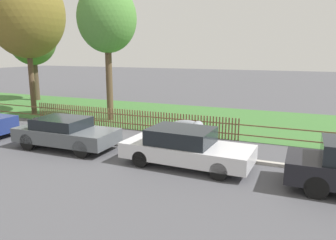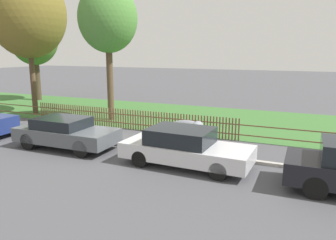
{
  "view_description": "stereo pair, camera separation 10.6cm",
  "coord_description": "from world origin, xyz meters",
  "views": [
    {
      "loc": [
        8.47,
        -11.4,
        3.95
      ],
      "look_at": [
        3.14,
        1.01,
        1.1
      ],
      "focal_mm": 35.0,
      "sensor_mm": 36.0,
      "label": 1
    },
    {
      "loc": [
        8.56,
        -11.36,
        3.95
      ],
      "look_at": [
        3.14,
        1.01,
        1.1
      ],
      "focal_mm": 35.0,
      "sensor_mm": 36.0,
      "label": 2
    }
  ],
  "objects": [
    {
      "name": "tree_nearest_kerb",
      "position": [
        -12.01,
        8.91,
        4.97
      ],
      "size": [
        3.79,
        3.79,
        7.19
      ],
      "color": "#473828",
      "rests_on": "ground"
    },
    {
      "name": "parked_car_navy_estate",
      "position": [
        -0.57,
        -1.06,
        0.67
      ],
      "size": [
        4.26,
        1.86,
        1.27
      ],
      "rotation": [
        0.0,
        0.0,
        0.01
      ],
      "color": "#51565B",
      "rests_on": "ground"
    },
    {
      "name": "parked_car_red_compact",
      "position": [
        4.69,
        -1.07,
        0.67
      ],
      "size": [
        4.58,
        1.97,
        1.33
      ],
      "rotation": [
        0.0,
        0.0,
        -0.03
      ],
      "color": "silver",
      "rests_on": "ground"
    },
    {
      "name": "tree_mid_park",
      "position": [
        -2.04,
        4.55,
        5.68
      ],
      "size": [
        3.28,
        3.28,
        7.62
      ],
      "color": "brown",
      "rests_on": "ground"
    },
    {
      "name": "ground_plane",
      "position": [
        0.0,
        0.0,
        0.0
      ],
      "size": [
        120.0,
        120.0,
        0.0
      ],
      "primitive_type": "plane",
      "color": "#4C4C51"
    },
    {
      "name": "covered_motorcycle",
      "position": [
        4.09,
        0.96,
        0.71
      ],
      "size": [
        1.97,
        0.75,
        1.18
      ],
      "rotation": [
        0.0,
        0.0,
        -0.04
      ],
      "color": "black",
      "rests_on": "ground"
    },
    {
      "name": "park_fence",
      "position": [
        0.0,
        2.9,
        0.51
      ],
      "size": [
        43.63,
        0.05,
        1.03
      ],
      "color": "brown",
      "rests_on": "ground"
    },
    {
      "name": "tree_behind_motorcycle",
      "position": [
        -7.61,
        4.23,
        6.15
      ],
      "size": [
        4.62,
        4.62,
        8.82
      ],
      "color": "brown",
      "rests_on": "ground"
    },
    {
      "name": "kerb_stone",
      "position": [
        0.0,
        0.1,
        0.06
      ],
      "size": [
        43.63,
        0.2,
        0.12
      ],
      "primitive_type": "cube",
      "color": "#B2ADA3",
      "rests_on": "ground"
    },
    {
      "name": "grass_strip",
      "position": [
        0.0,
        7.03,
        0.01
      ],
      "size": [
        43.63,
        8.28,
        0.01
      ],
      "primitive_type": "cube",
      "color": "#3D7033",
      "rests_on": "ground"
    }
  ]
}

